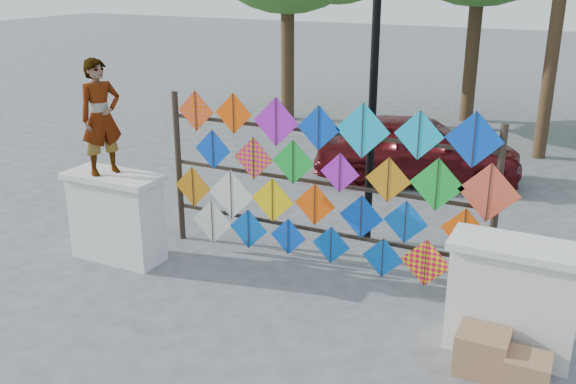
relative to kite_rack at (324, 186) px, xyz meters
The scene contains 9 objects.
ground 1.44m from the kite_rack, 97.93° to the right, with size 80.00×80.00×0.00m, color gray.
parapet_left 3.01m from the kite_rack, 161.56° to the right, with size 1.40×0.65×1.28m.
parapet_right 2.82m from the kite_rack, 19.78° to the right, with size 1.40×0.65×1.28m.
kite_rack is the anchor object (origin of this frame).
vendor_woman 3.17m from the kite_rack, 162.19° to the right, with size 0.58×0.38×1.59m, color #99999E.
sedan 4.45m from the kite_rack, 88.80° to the left, with size 1.58×3.93×1.34m, color #510D11.
lamppost 1.94m from the kite_rack, 81.12° to the left, with size 0.28×0.28×4.46m.
cardboard_box_near 2.99m from the kite_rack, 31.13° to the right, with size 0.52×0.46×0.46m, color #966E48.
cardboard_box_far 3.44m from the kite_rack, 28.59° to the right, with size 0.44×0.40×0.37m, color #966E48.
Camera 1 is at (3.22, -6.74, 4.00)m, focal length 40.00 mm.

